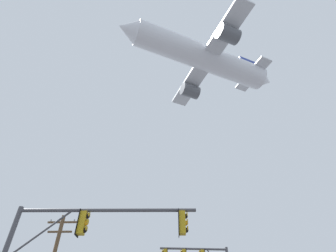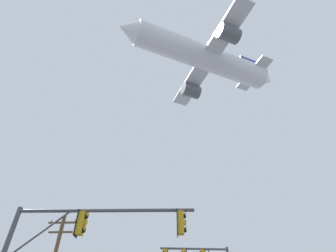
% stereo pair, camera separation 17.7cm
% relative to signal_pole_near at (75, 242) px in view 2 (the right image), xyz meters
% --- Properties ---
extents(signal_pole_near, '(7.45, 0.55, 5.95)m').
position_rel_signal_pole_near_xyz_m(signal_pole_near, '(0.00, 0.00, 0.00)').
color(signal_pole_near, '#4C4C51').
rests_on(signal_pole_near, ground).
extents(airplane, '(27.80, 21.47, 7.93)m').
position_rel_signal_pole_near_xyz_m(airplane, '(8.96, 16.35, 33.96)').
color(airplane, white).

